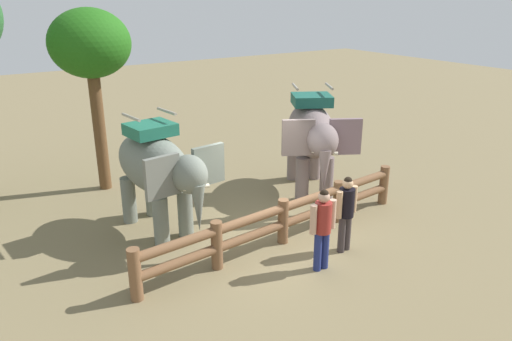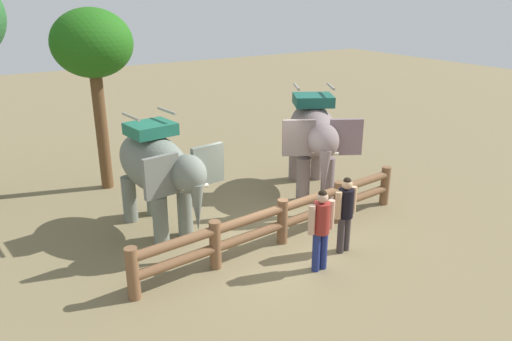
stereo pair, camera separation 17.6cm
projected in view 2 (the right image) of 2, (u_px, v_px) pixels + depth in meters
name	position (u px, v px, depth m)	size (l,w,h in m)	color
ground_plane	(278.00, 240.00, 11.25)	(60.00, 60.00, 0.00)	olive
log_fence	(282.00, 218.00, 10.93)	(7.37, 0.88, 1.05)	brown
elephant_near_left	(158.00, 168.00, 11.13)	(1.89, 3.36, 2.85)	slate
elephant_center	(313.00, 135.00, 13.40)	(2.83, 3.50, 3.01)	slate
tourist_woman_in_black	(345.00, 209.00, 10.42)	(0.61, 0.37, 1.73)	#3A3132
tourist_man_in_blue	(321.00, 225.00, 9.70)	(0.62, 0.35, 1.76)	navy
tree_back_center	(93.00, 47.00, 12.96)	(2.15, 2.15, 5.02)	brown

